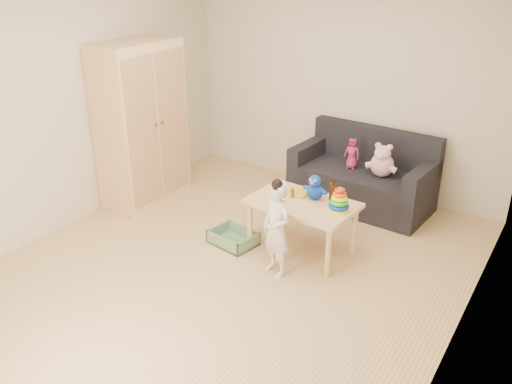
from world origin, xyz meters
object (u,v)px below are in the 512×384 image
Objects in this scene: toddler at (276,230)px; sofa at (361,188)px; play_table at (302,226)px; wardrobe at (141,124)px.

sofa is at bearing 111.47° from toddler.
play_table is at bearing -89.42° from sofa.
toddler is (-0.08, -1.77, 0.22)m from sofa.
sofa is at bearing 27.87° from wardrobe.
sofa is at bearing 86.26° from play_table.
wardrobe is at bearing 177.03° from play_table.
wardrobe reaches higher than sofa.
wardrobe reaches higher than toddler.
wardrobe is 1.18× the size of sofa.
wardrobe is at bearing -147.81° from sofa.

